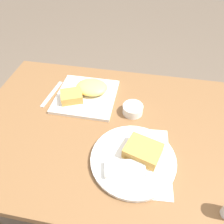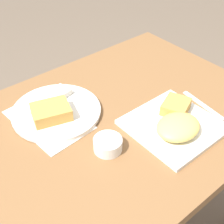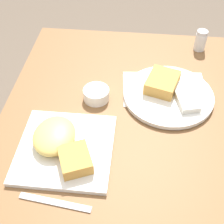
{
  "view_description": "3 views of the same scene",
  "coord_description": "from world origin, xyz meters",
  "views": [
    {
      "loc": [
        -0.14,
        0.55,
        1.4
      ],
      "look_at": [
        -0.04,
        -0.03,
        0.81
      ],
      "focal_mm": 35.0,
      "sensor_mm": 36.0,
      "label": 1
    },
    {
      "loc": [
        -0.5,
        -0.58,
        1.41
      ],
      "look_at": [
        -0.03,
        -0.02,
        0.8
      ],
      "focal_mm": 50.0,
      "sensor_mm": 36.0,
      "label": 2
    },
    {
      "loc": [
        0.62,
        0.03,
        1.44
      ],
      "look_at": [
        -0.03,
        -0.03,
        0.77
      ],
      "focal_mm": 50.0,
      "sensor_mm": 36.0,
      "label": 3
    }
  ],
  "objects": [
    {
      "name": "salt_shaker",
      "position": [
        -0.43,
        0.26,
        0.78
      ],
      "size": [
        0.04,
        0.04,
        0.08
      ],
      "color": "white",
      "rests_on": "dining_table"
    },
    {
      "name": "butter_knife",
      "position": [
        0.26,
        -0.14,
        0.75
      ],
      "size": [
        0.04,
        0.18,
        0.0
      ],
      "rotation": [
        0.0,
        0.0,
        1.45
      ],
      "color": "silver",
      "rests_on": "dining_table"
    },
    {
      "name": "dining_table",
      "position": [
        0.0,
        0.0,
        0.66
      ],
      "size": [
        1.04,
        0.76,
        0.75
      ],
      "color": "brown",
      "rests_on": "ground_plane"
    },
    {
      "name": "sauce_ramekin",
      "position": [
        -0.11,
        -0.09,
        0.77
      ],
      "size": [
        0.08,
        0.08,
        0.04
      ],
      "color": "white",
      "rests_on": "dining_table"
    },
    {
      "name": "plate_square_near",
      "position": [
        0.1,
        -0.16,
        0.77
      ],
      "size": [
        0.26,
        0.26,
        0.06
      ],
      "color": "white",
      "rests_on": "dining_table"
    },
    {
      "name": "menu_card",
      "position": [
        -0.18,
        0.13,
        0.75
      ],
      "size": [
        0.2,
        0.29,
        0.0
      ],
      "rotation": [
        0.0,
        0.0,
        0.08
      ],
      "color": "silver",
      "rests_on": "dining_table"
    },
    {
      "name": "plate_oval_far",
      "position": [
        -0.14,
        0.14,
        0.77
      ],
      "size": [
        0.29,
        0.29,
        0.05
      ],
      "color": "white",
      "rests_on": "menu_card"
    }
  ]
}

